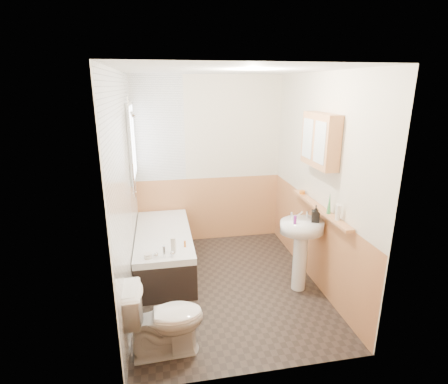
{
  "coord_description": "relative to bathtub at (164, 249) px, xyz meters",
  "views": [
    {
      "loc": [
        -0.72,
        -3.7,
        2.35
      ],
      "look_at": [
        0.0,
        0.15,
        1.15
      ],
      "focal_mm": 28.0,
      "sensor_mm": 36.0,
      "label": 1
    }
  ],
  "objects": [
    {
      "name": "wainscot_front",
      "position": [
        0.73,
        -1.94,
        0.23
      ],
      "size": [
        2.2,
        0.01,
        1.0
      ],
      "primitive_type": "cube",
      "color": "tan",
      "rests_on": "wall_front"
    },
    {
      "name": "green_bottle",
      "position": [
        1.77,
        -0.99,
        0.87
      ],
      "size": [
        0.05,
        0.05,
        0.23
      ],
      "primitive_type": "cone",
      "rotation": [
        0.0,
        0.0,
        0.19
      ],
      "color": "#388447",
      "rests_on": "pine_shelf"
    },
    {
      "name": "tile_cladding_left",
      "position": [
        -0.36,
        -0.55,
        0.98
      ],
      "size": [
        0.01,
        2.8,
        2.5
      ],
      "primitive_type": "cube",
      "color": "white",
      "rests_on": "wall_left"
    },
    {
      "name": "soap_bottle",
      "position": [
        1.7,
        -0.82,
        0.64
      ],
      "size": [
        0.15,
        0.21,
        0.09
      ],
      "primitive_type": "imported",
      "rotation": [
        0.0,
        0.0,
        -0.35
      ],
      "color": "black",
      "rests_on": "sink"
    },
    {
      "name": "toilet",
      "position": [
        -0.03,
        -1.55,
        0.07
      ],
      "size": [
        0.73,
        0.43,
        0.7
      ],
      "primitive_type": "imported",
      "rotation": [
        0.0,
        0.0,
        1.61
      ],
      "color": "white",
      "rests_on": "floor"
    },
    {
      "name": "blue_gel",
      "position": [
        0.11,
        -0.61,
        0.34
      ],
      "size": [
        0.06,
        0.05,
        0.18
      ],
      "primitive_type": "cube",
      "rotation": [
        0.0,
        0.0,
        -0.36
      ],
      "color": "silver",
      "rests_on": "bathtub"
    },
    {
      "name": "shower_riser",
      "position": [
        -0.31,
        -0.03,
        1.46
      ],
      "size": [
        0.1,
        0.08,
        1.19
      ],
      "color": "silver",
      "rests_on": "wall_left"
    },
    {
      "name": "wainscot_right",
      "position": [
        1.82,
        -0.55,
        0.23
      ],
      "size": [
        0.01,
        2.8,
        1.0
      ],
      "primitive_type": "cube",
      "color": "tan",
      "rests_on": "wall_right"
    },
    {
      "name": "foam_can",
      "position": [
        1.77,
        -1.18,
        0.83
      ],
      "size": [
        0.06,
        0.06,
        0.16
      ],
      "primitive_type": "cylinder",
      "rotation": [
        0.0,
        0.0,
        -0.13
      ],
      "color": "silver",
      "rests_on": "pine_shelf"
    },
    {
      "name": "black_jar",
      "position": [
        1.77,
        -0.27,
        0.77
      ],
      "size": [
        0.08,
        0.08,
        0.05
      ],
      "primitive_type": "cylinder",
      "rotation": [
        0.0,
        0.0,
        -0.21
      ],
      "color": "orange",
      "rests_on": "pine_shelf"
    },
    {
      "name": "medicine_cabinet",
      "position": [
        1.74,
        -0.71,
        1.5
      ],
      "size": [
        0.16,
        0.65,
        0.58
      ],
      "color": "tan",
      "rests_on": "wall_right"
    },
    {
      "name": "wall_left",
      "position": [
        -0.38,
        -0.55,
        0.98
      ],
      "size": [
        0.02,
        2.8,
        2.5
      ],
      "primitive_type": "cube",
      "color": "beige",
      "rests_on": "ground"
    },
    {
      "name": "tile_return_back",
      "position": [
        0.0,
        0.83,
        1.48
      ],
      "size": [
        0.75,
        0.01,
        1.5
      ],
      "primitive_type": "cube",
      "color": "white",
      "rests_on": "wall_back"
    },
    {
      "name": "cream_jar",
      "position": [
        -0.18,
        -0.7,
        0.28
      ],
      "size": [
        0.1,
        0.1,
        0.05
      ],
      "primitive_type": "cylinder",
      "rotation": [
        0.0,
        0.0,
        -0.11
      ],
      "color": "silver",
      "rests_on": "bathtub"
    },
    {
      "name": "sink",
      "position": [
        1.57,
        -0.78,
        0.35
      ],
      "size": [
        0.51,
        0.41,
        0.98
      ],
      "rotation": [
        0.0,
        0.0,
        -0.01
      ],
      "color": "white",
      "rests_on": "floor"
    },
    {
      "name": "orange_bottle",
      "position": [
        0.24,
        -0.49,
        0.29
      ],
      "size": [
        0.03,
        0.03,
        0.08
      ],
      "primitive_type": "cylinder",
      "rotation": [
        0.0,
        0.0,
        0.09
      ],
      "color": "orange",
      "rests_on": "bathtub"
    },
    {
      "name": "wall_back",
      "position": [
        0.73,
        0.86,
        0.98
      ],
      "size": [
        2.2,
        0.02,
        2.5
      ],
      "primitive_type": "cube",
      "color": "beige",
      "rests_on": "ground"
    },
    {
      "name": "ceiling",
      "position": [
        0.73,
        -0.55,
        2.23
      ],
      "size": [
        2.8,
        2.8,
        0.0
      ],
      "primitive_type": "plane",
      "rotation": [
        3.14,
        0.0,
        0.0
      ],
      "color": "white",
      "rests_on": "ground"
    },
    {
      "name": "window",
      "position": [
        -0.33,
        0.4,
        1.38
      ],
      "size": [
        0.03,
        0.79,
        0.99
      ],
      "color": "white",
      "rests_on": "wall_left"
    },
    {
      "name": "clear_bottle",
      "position": [
        1.45,
        -0.84,
        0.64
      ],
      "size": [
        0.04,
        0.04,
        0.1
      ],
      "primitive_type": "cylinder",
      "rotation": [
        0.0,
        0.0,
        -0.12
      ],
      "color": "purple",
      "rests_on": "sink"
    },
    {
      "name": "wall_front",
      "position": [
        0.73,
        -1.96,
        0.98
      ],
      "size": [
        2.2,
        0.02,
        2.5
      ],
      "primitive_type": "cube",
      "color": "beige",
      "rests_on": "ground"
    },
    {
      "name": "wall_right",
      "position": [
        1.84,
        -0.55,
        0.98
      ],
      "size": [
        0.02,
        2.8,
        2.5
      ],
      "primitive_type": "cube",
      "color": "beige",
      "rests_on": "ground"
    },
    {
      "name": "floor",
      "position": [
        0.73,
        -0.55,
        -0.27
      ],
      "size": [
        2.8,
        2.8,
        0.0
      ],
      "primitive_type": "plane",
      "color": "black",
      "rests_on": "ground"
    },
    {
      "name": "pine_shelf",
      "position": [
        1.77,
        -0.76,
        0.74
      ],
      "size": [
        0.1,
        1.37,
        0.03
      ],
      "primitive_type": "cube",
      "color": "tan",
      "rests_on": "wall_right"
    },
    {
      "name": "bathtub",
      "position": [
        0.0,
        0.0,
        0.0
      ],
      "size": [
        0.7,
        1.63,
        0.67
      ],
      "color": "black",
      "rests_on": "floor"
    },
    {
      "name": "wainscot_back",
      "position": [
        0.73,
        0.84,
        0.23
      ],
      "size": [
        2.2,
        0.01,
        1.0
      ],
      "primitive_type": "cube",
      "color": "tan",
      "rests_on": "wall_back"
    }
  ]
}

